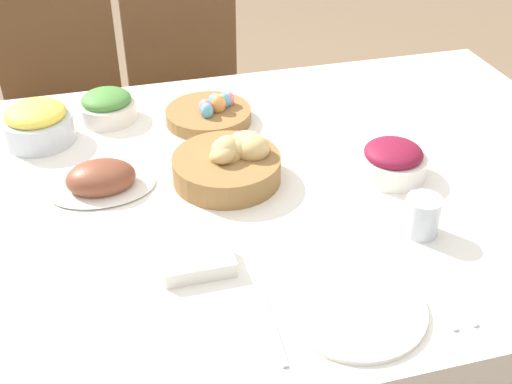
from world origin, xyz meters
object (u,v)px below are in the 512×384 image
(green_salad_bowl, at_px, (107,106))
(beet_salad_bowl, at_px, (392,161))
(chair_far_left, at_px, (62,110))
(pineapple_bowl, at_px, (37,123))
(spoon, at_px, (447,290))
(drinking_cup, at_px, (422,216))
(ham_platter, at_px, (101,180))
(bread_basket, at_px, (230,162))
(egg_basket, at_px, (210,113))
(butter_dish, at_px, (198,262))
(dinner_plate, at_px, (355,308))
(chair_far_center, at_px, (194,95))
(fork, at_px, (272,325))
(knife, at_px, (432,293))

(green_salad_bowl, bearing_deg, beet_salad_bowl, -36.45)
(chair_far_left, relative_size, green_salad_bowl, 6.01)
(pineapple_bowl, bearing_deg, spoon, -46.60)
(drinking_cup, bearing_deg, spoon, -100.29)
(ham_platter, bearing_deg, bread_basket, -6.29)
(bread_basket, xyz_separation_m, spoon, (0.30, -0.47, -0.04))
(egg_basket, relative_size, beet_salad_bowl, 1.44)
(egg_basket, height_order, butter_dish, egg_basket)
(bread_basket, distance_m, dinner_plate, 0.49)
(green_salad_bowl, bearing_deg, bread_basket, -56.02)
(spoon, bearing_deg, ham_platter, 136.44)
(chair_far_left, distance_m, ham_platter, 0.91)
(bread_basket, bearing_deg, drinking_cup, -42.03)
(chair_far_center, height_order, green_salad_bowl, chair_far_center)
(chair_far_left, relative_size, spoon, 4.97)
(beet_salad_bowl, relative_size, pineapple_bowl, 0.89)
(bread_basket, distance_m, ham_platter, 0.29)
(pineapple_bowl, relative_size, drinking_cup, 2.12)
(chair_far_left, xyz_separation_m, beet_salad_bowl, (0.77, -0.99, 0.26))
(fork, bearing_deg, drinking_cup, 28.38)
(chair_far_center, height_order, pineapple_bowl, chair_far_center)
(knife, height_order, drinking_cup, drinking_cup)
(dinner_plate, xyz_separation_m, fork, (-0.15, -0.00, -0.00))
(chair_far_center, bearing_deg, knife, -87.77)
(dinner_plate, xyz_separation_m, drinking_cup, (0.21, 0.17, 0.04))
(chair_far_center, height_order, butter_dish, chair_far_center)
(dinner_plate, distance_m, drinking_cup, 0.28)
(beet_salad_bowl, height_order, drinking_cup, same)
(chair_far_center, relative_size, knife, 4.97)
(ham_platter, xyz_separation_m, knife, (0.56, -0.51, -0.02))
(fork, xyz_separation_m, knife, (0.31, 0.00, 0.00))
(egg_basket, xyz_separation_m, pineapple_bowl, (-0.44, 0.01, 0.03))
(chair_far_center, bearing_deg, drinking_cup, -83.75)
(chair_far_center, bearing_deg, dinner_plate, -94.07)
(beet_salad_bowl, bearing_deg, butter_dish, -157.26)
(spoon, height_order, butter_dish, butter_dish)
(pineapple_bowl, height_order, dinner_plate, pineapple_bowl)
(knife, bearing_deg, pineapple_bowl, 135.17)
(ham_platter, xyz_separation_m, beet_salad_bowl, (0.66, -0.12, 0.02))
(chair_far_left, bearing_deg, green_salad_bowl, -69.11)
(beet_salad_bowl, relative_size, butter_dish, 1.16)
(chair_far_center, xyz_separation_m, drinking_cup, (0.26, -1.20, 0.26))
(green_salad_bowl, relative_size, fork, 0.83)
(dinner_plate, height_order, fork, dinner_plate)
(ham_platter, height_order, butter_dish, ham_platter)
(chair_far_left, height_order, egg_basket, chair_far_left)
(beet_salad_bowl, bearing_deg, ham_platter, 169.95)
(chair_far_center, height_order, spoon, chair_far_center)
(drinking_cup, bearing_deg, chair_far_left, 121.45)
(chair_far_left, relative_size, dinner_plate, 3.65)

